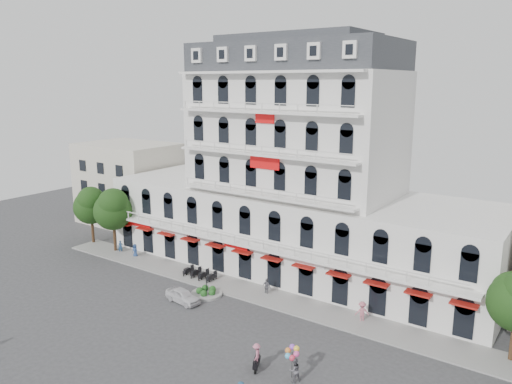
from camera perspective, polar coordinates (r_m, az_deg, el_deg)
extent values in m
plane|color=#38383A|center=(45.50, -7.75, -15.01)|extent=(120.00, 120.00, 0.00)
cube|color=gray|center=(51.75, -0.89, -11.27)|extent=(53.00, 4.00, 0.16)
cube|color=silver|center=(57.32, 4.37, -4.20)|extent=(45.00, 14.00, 9.00)
cube|color=silver|center=(55.18, 4.56, 6.81)|extent=(22.00, 12.00, 13.00)
cube|color=#2D3035|center=(54.97, 4.71, 15.14)|extent=(21.56, 11.76, 3.00)
cube|color=#2D3035|center=(55.10, 4.75, 17.11)|extent=(15.84, 8.64, 0.80)
cube|color=#A21A13|center=(51.62, 0.08, -7.24)|extent=(40.50, 1.00, 0.15)
cube|color=#BC0C0D|center=(50.35, 0.98, 3.43)|extent=(3.50, 0.10, 1.40)
cube|color=beige|center=(77.42, -14.30, 0.99)|extent=(14.00, 10.00, 12.00)
cylinder|color=gray|center=(51.28, -5.67, -11.51)|extent=(3.20, 3.20, 0.24)
cylinder|color=black|center=(50.97, -5.68, -10.71)|extent=(0.08, 0.08, 1.40)
sphere|color=#1A501C|center=(50.73, -5.06, -11.36)|extent=(0.70, 0.70, 0.70)
sphere|color=#1A501C|center=(51.48, -4.99, -11.00)|extent=(0.70, 0.70, 0.70)
sphere|color=#1A501C|center=(51.78, -5.85, -10.87)|extent=(0.70, 0.70, 0.70)
sphere|color=#1A501C|center=(51.22, -6.47, -11.15)|extent=(0.70, 0.70, 0.70)
sphere|color=#1A501C|center=(50.57, -6.00, -11.47)|extent=(0.70, 0.70, 0.70)
cylinder|color=#382314|center=(69.32, -18.16, -4.20)|extent=(0.36, 0.36, 3.52)
sphere|color=#183811|center=(68.50, -18.34, -1.63)|extent=(4.48, 4.48, 4.48)
sphere|color=#183811|center=(67.70, -18.35, -0.89)|extent=(3.52, 3.52, 3.52)
sphere|color=#183811|center=(68.84, -18.38, -1.02)|extent=(3.20, 3.20, 3.20)
cylinder|color=#382314|center=(65.19, -15.85, -5.00)|extent=(0.36, 0.36, 3.74)
sphere|color=#183811|center=(64.28, -16.02, -2.10)|extent=(4.76, 4.76, 4.76)
sphere|color=#183811|center=(63.45, -16.01, -1.26)|extent=(3.74, 3.74, 3.74)
sphere|color=#183811|center=(64.60, -16.08, -1.41)|extent=(3.40, 3.40, 3.40)
imported|color=silver|center=(49.81, -8.37, -11.65)|extent=(4.06, 2.01, 1.33)
cube|color=black|center=(39.09, 0.07, -18.93)|extent=(0.94, 1.51, 0.35)
torus|color=black|center=(38.77, -0.08, -19.68)|extent=(0.36, 0.60, 0.60)
torus|color=black|center=(39.69, 0.22, -18.85)|extent=(0.36, 0.60, 0.60)
imported|color=#C26681|center=(38.72, 0.07, -18.03)|extent=(0.99, 1.21, 1.63)
imported|color=navy|center=(62.84, -13.66, -6.53)|extent=(0.81, 0.53, 1.66)
imported|color=slate|center=(50.81, 1.24, -10.77)|extent=(1.06, 0.57, 1.72)
imported|color=#BA6272|center=(46.44, 12.02, -13.25)|extent=(1.43, 1.32, 1.93)
imported|color=navy|center=(64.77, -15.22, -6.08)|extent=(0.67, 0.68, 1.58)
imported|color=#5D5B63|center=(37.72, 4.44, -19.62)|extent=(1.04, 1.10, 1.79)
cylinder|color=black|center=(38.06, 4.13, -19.11)|extent=(0.04, 0.04, 2.00)
sphere|color=#E54C99|center=(37.40, 4.64, -17.96)|extent=(0.44, 0.44, 0.44)
sphere|color=yellow|center=(37.59, 4.65, -17.41)|extent=(0.44, 0.44, 0.44)
sphere|color=#994CD8|center=(37.74, 4.17, -17.25)|extent=(0.44, 0.44, 0.44)
sphere|color=orange|center=(37.68, 3.68, -17.62)|extent=(0.44, 0.44, 0.44)
sphere|color=#4CB2E5|center=(37.49, 3.67, -18.19)|extent=(0.44, 0.44, 0.44)
sphere|color=#D8334C|center=(37.37, 4.15, -18.40)|extent=(0.44, 0.44, 0.44)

